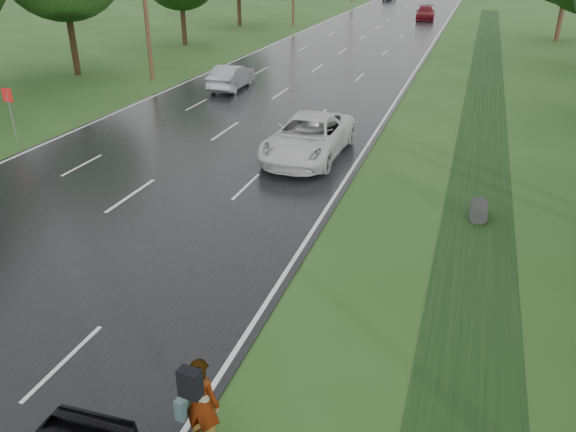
# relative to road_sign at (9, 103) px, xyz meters

# --- Properties ---
(road) EXTENTS (14.00, 180.00, 0.04)m
(road) POSITION_rel_road_sign_xyz_m (8.50, 33.00, -1.62)
(road) COLOR black
(road) RESTS_ON ground
(edge_stripe_east) EXTENTS (0.12, 180.00, 0.01)m
(edge_stripe_east) POSITION_rel_road_sign_xyz_m (15.25, 33.00, -1.60)
(edge_stripe_east) COLOR silver
(edge_stripe_east) RESTS_ON road
(edge_stripe_west) EXTENTS (0.12, 180.00, 0.01)m
(edge_stripe_west) POSITION_rel_road_sign_xyz_m (1.75, 33.00, -1.60)
(edge_stripe_west) COLOR silver
(edge_stripe_west) RESTS_ON road
(center_line) EXTENTS (0.12, 180.00, 0.01)m
(center_line) POSITION_rel_road_sign_xyz_m (8.50, 33.00, -1.60)
(center_line) COLOR silver
(center_line) RESTS_ON road
(drainage_ditch) EXTENTS (2.20, 120.00, 0.56)m
(drainage_ditch) POSITION_rel_road_sign_xyz_m (20.00, 6.71, -1.61)
(drainage_ditch) COLOR black
(drainage_ditch) RESTS_ON ground
(road_sign) EXTENTS (0.50, 0.06, 2.30)m
(road_sign) POSITION_rel_road_sign_xyz_m (0.00, 0.00, 0.00)
(road_sign) COLOR slate
(road_sign) RESTS_ON ground
(pedestrian) EXTENTS (0.84, 0.80, 1.83)m
(pedestrian) POSITION_rel_road_sign_xyz_m (15.68, -12.96, -0.70)
(pedestrian) COLOR #A5998C
(pedestrian) RESTS_ON ground
(white_pickup) EXTENTS (2.86, 5.99, 1.65)m
(white_pickup) POSITION_rel_road_sign_xyz_m (13.21, 1.83, -0.78)
(white_pickup) COLOR silver
(white_pickup) RESTS_ON road
(silver_sedan) EXTENTS (1.71, 4.43, 1.44)m
(silver_sedan) POSITION_rel_road_sign_xyz_m (5.29, 12.14, -0.88)
(silver_sedan) COLOR #9A9EA2
(silver_sedan) RESTS_ON road
(far_car_red) EXTENTS (2.61, 5.44, 1.53)m
(far_car_red) POSITION_rel_road_sign_xyz_m (12.62, 53.15, -0.84)
(far_car_red) COLOR maroon
(far_car_red) RESTS_ON road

